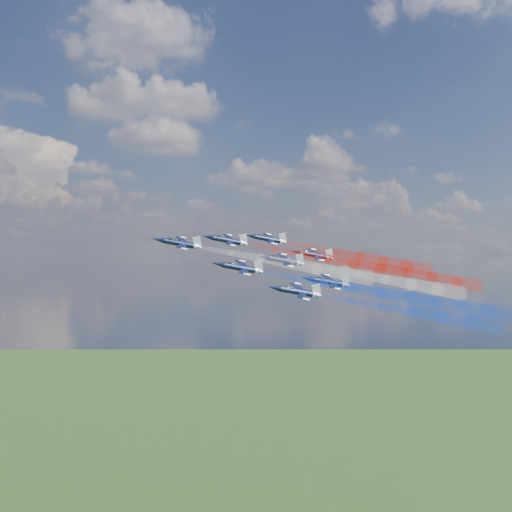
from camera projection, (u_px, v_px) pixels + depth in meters
name	position (u px, v px, depth m)	size (l,w,h in m)	color
jet_lead	(179.00, 243.00, 162.61)	(10.84, 13.55, 3.61)	black
trail_lead	(289.00, 263.00, 168.53)	(4.52, 48.77, 4.52)	white
jet_inner_left	(240.00, 268.00, 153.99)	(10.84, 13.55, 3.61)	black
trail_inner_left	(353.00, 288.00, 159.92)	(4.52, 48.77, 4.52)	blue
jet_inner_right	(227.00, 240.00, 174.24)	(10.84, 13.55, 3.61)	black
trail_inner_right	(328.00, 259.00, 180.17)	(4.52, 48.77, 4.52)	red
jet_outer_left	(297.00, 292.00, 147.86)	(10.84, 13.55, 3.61)	black
trail_outer_left	(412.00, 312.00, 153.79)	(4.52, 48.77, 4.52)	blue
jet_center_third	(283.00, 260.00, 168.47)	(10.84, 13.55, 3.61)	black
trail_center_third	(385.00, 279.00, 174.39)	(4.52, 48.77, 4.52)	white
jet_outer_right	(268.00, 239.00, 188.98)	(10.84, 13.55, 3.61)	black
trail_outer_right	(360.00, 256.00, 194.90)	(4.52, 48.77, 4.52)	red
jet_rear_left	(328.00, 282.00, 160.31)	(10.84, 13.55, 3.61)	black
trail_rear_left	(434.00, 301.00, 166.23)	(4.52, 48.77, 4.52)	blue
jet_rear_right	(313.00, 255.00, 180.89)	(10.84, 13.55, 3.61)	black
trail_rear_right	(408.00, 273.00, 186.81)	(4.52, 48.77, 4.52)	red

